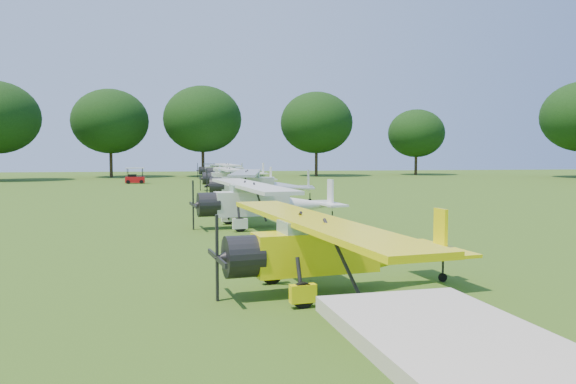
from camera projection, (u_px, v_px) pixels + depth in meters
name	position (u px, v px, depth m)	size (l,w,h in m)	color
ground	(261.00, 230.00, 24.54)	(160.00, 160.00, 0.00)	#275114
tree_belt	(341.00, 47.00, 24.70)	(137.36, 130.27, 14.52)	black
aircraft_2	(334.00, 244.00, 13.65)	(6.37, 10.09, 1.98)	yellow
aircraft_3	(263.00, 199.00, 25.56)	(6.99, 11.08, 2.18)	silver
aircraft_4	(257.00, 183.00, 37.98)	(7.41, 11.76, 2.31)	silver
aircraft_5	(235.00, 176.00, 50.65)	(6.88, 10.97, 2.16)	silver
aircraft_6	(233.00, 171.00, 63.52)	(7.27, 11.59, 2.28)	silver
aircraft_7	(219.00, 169.00, 75.67)	(6.56, 10.38, 2.04)	silver
golf_cart	(135.00, 178.00, 61.82)	(2.08, 1.33, 1.74)	#B80D10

